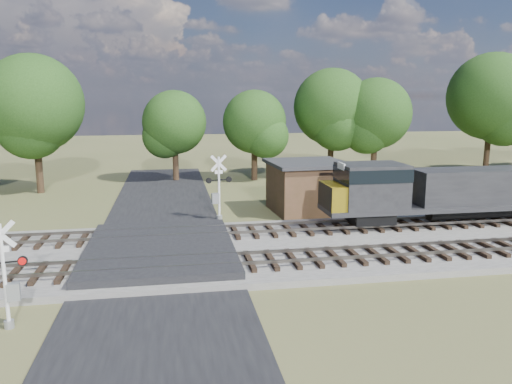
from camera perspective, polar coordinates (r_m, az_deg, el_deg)
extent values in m
plane|color=#4E542D|center=(24.41, -10.86, -7.66)|extent=(160.00, 160.00, 0.00)
cube|color=gray|center=(26.53, 11.39, -5.83)|extent=(140.00, 10.00, 0.30)
cube|color=black|center=(24.40, -10.86, -7.57)|extent=(7.00, 60.00, 0.08)
cube|color=#262628|center=(24.79, -10.87, -6.61)|extent=(7.00, 9.00, 0.62)
cube|color=black|center=(22.42, -5.81, -8.16)|extent=(44.00, 2.60, 0.18)
cube|color=#5F5951|center=(23.58, 14.24, -7.06)|extent=(140.00, 0.08, 0.15)
cube|color=#5F5951|center=(24.84, 12.91, -6.08)|extent=(140.00, 0.08, 0.15)
cube|color=black|center=(27.19, -6.55, -4.75)|extent=(44.00, 2.60, 0.18)
cube|color=#5F5951|center=(28.03, 10.12, -4.02)|extent=(140.00, 0.08, 0.15)
cube|color=#5F5951|center=(29.34, 9.18, -3.32)|extent=(140.00, 0.08, 0.15)
cylinder|color=silver|center=(18.67, -26.81, -8.66)|extent=(0.13, 0.13, 3.62)
cylinder|color=gray|center=(19.26, -26.37, -13.38)|extent=(0.33, 0.33, 0.27)
cube|color=silver|center=(18.26, -27.20, -4.36)|extent=(0.94, 0.18, 0.95)
cube|color=silver|center=(18.26, -27.20, -4.36)|extent=(0.94, 0.18, 0.95)
cube|color=silver|center=(18.39, -27.06, -5.86)|extent=(0.45, 0.09, 0.20)
cube|color=black|center=(18.52, -26.94, -7.21)|extent=(1.44, 0.27, 0.05)
cylinder|color=red|center=(18.43, -25.12, -7.13)|extent=(0.34, 0.14, 0.33)
cube|color=gray|center=(18.81, -25.97, -10.20)|extent=(0.44, 0.33, 0.59)
cylinder|color=silver|center=(31.21, -4.25, 0.38)|extent=(0.14, 0.14, 4.02)
cylinder|color=gray|center=(31.60, -4.20, -2.93)|extent=(0.36, 0.36, 0.30)
cube|color=silver|center=(30.96, -4.29, 3.30)|extent=(1.04, 0.23, 1.05)
cube|color=silver|center=(30.96, -4.29, 3.30)|extent=(1.04, 0.23, 1.05)
cube|color=silver|center=(31.03, -4.28, 2.29)|extent=(0.50, 0.12, 0.22)
cube|color=black|center=(31.11, -4.27, 1.38)|extent=(1.59, 0.34, 0.06)
cylinder|color=red|center=(31.29, -3.12, 1.45)|extent=(0.37, 0.16, 0.36)
cylinder|color=red|center=(30.94, -5.43, 1.31)|extent=(0.37, 0.16, 0.36)
cube|color=gray|center=(31.26, -4.68, -0.74)|extent=(0.50, 0.38, 0.65)
cube|color=#48341F|center=(33.72, 5.87, 0.43)|extent=(4.85, 4.85, 3.19)
cube|color=#2D2D30|center=(33.46, 5.92, 3.30)|extent=(5.34, 5.34, 0.23)
cylinder|color=black|center=(43.52, -23.62, 3.46)|extent=(0.56, 0.56, 5.49)
sphere|color=#1C3B12|center=(43.24, -24.06, 9.23)|extent=(7.68, 7.68, 7.68)
cylinder|color=black|center=(46.46, -9.18, 3.80)|extent=(0.56, 0.56, 4.12)
sphere|color=#1C3B12|center=(46.18, -9.31, 7.87)|extent=(5.77, 5.77, 5.77)
cylinder|color=black|center=(46.33, -0.18, 3.93)|extent=(0.56, 0.56, 4.15)
sphere|color=#1C3B12|center=(46.05, -0.19, 8.03)|extent=(5.80, 5.80, 5.80)
cylinder|color=black|center=(48.42, 8.54, 4.72)|extent=(0.56, 0.56, 5.15)
sphere|color=#1C3B12|center=(48.16, 8.68, 9.60)|extent=(7.21, 7.21, 7.21)
cylinder|color=black|center=(48.30, 13.32, 4.26)|extent=(0.56, 0.56, 4.70)
sphere|color=#1C3B12|center=(48.03, 13.52, 8.71)|extent=(6.58, 6.58, 6.58)
cylinder|color=black|center=(53.41, 24.94, 4.79)|extent=(0.56, 0.56, 5.89)
sphere|color=#1C3B12|center=(53.20, 25.35, 9.84)|extent=(8.25, 8.25, 8.25)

